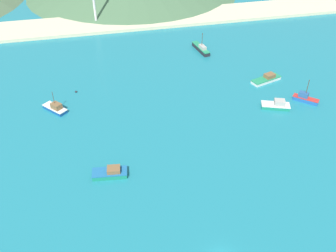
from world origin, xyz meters
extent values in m
cube|color=teal|center=(0.00, 30.00, -0.25)|extent=(260.00, 280.00, 0.50)
cube|color=#198466|center=(-16.86, 24.84, 0.52)|extent=(7.70, 3.87, 1.04)
cube|color=#1E669E|center=(-16.86, 24.84, 1.14)|extent=(7.85, 3.95, 0.20)
cube|color=brown|center=(-15.95, 24.73, 1.70)|extent=(3.06, 2.58, 0.92)
cube|color=#198466|center=(30.07, 41.02, 0.45)|extent=(8.06, 5.46, 0.89)
cube|color=white|center=(30.07, 41.02, 0.99)|extent=(8.22, 5.57, 0.20)
cube|color=#B2ADA3|center=(30.95, 40.70, 1.77)|extent=(3.41, 3.12, 1.36)
cube|color=#14478C|center=(-28.90, 53.15, 0.42)|extent=(6.69, 7.17, 0.85)
cube|color=white|center=(-28.90, 53.15, 0.95)|extent=(6.82, 7.31, 0.20)
cube|color=brown|center=(-28.31, 52.46, 1.80)|extent=(3.27, 3.35, 1.50)
cylinder|color=#4C3823|center=(-28.67, 52.88, 4.30)|extent=(0.14, 0.14, 3.52)
cube|color=#1E5BA8|center=(39.67, 41.86, 0.55)|extent=(6.30, 6.08, 1.09)
cube|color=red|center=(39.67, 41.86, 1.19)|extent=(6.43, 6.20, 0.20)
cube|color=#28568C|center=(39.04, 42.45, 2.03)|extent=(2.86, 2.81, 1.48)
cylinder|color=#4C3823|center=(39.42, 42.10, 4.84)|extent=(0.19, 0.19, 4.13)
cube|color=silver|center=(33.74, 54.81, 0.43)|extent=(10.04, 5.71, 0.86)
cube|color=#238C5B|center=(33.74, 54.81, 0.96)|extent=(10.24, 5.83, 0.20)
cube|color=brown|center=(34.88, 55.16, 1.63)|extent=(3.59, 3.06, 1.14)
cube|color=#232328|center=(20.50, 79.60, 0.64)|extent=(3.65, 10.47, 1.28)
cube|color=#238C5B|center=(20.50, 79.60, 1.38)|extent=(3.72, 10.68, 0.20)
cube|color=#B2ADA3|center=(20.71, 78.33, 1.99)|extent=(2.05, 3.58, 1.03)
cylinder|color=#4C3823|center=(20.60, 79.00, 4.69)|extent=(0.18, 0.18, 4.37)
sphere|color=#232328|center=(-23.10, 61.37, 0.12)|extent=(0.71, 0.71, 0.71)
cube|color=beige|center=(0.00, 111.14, 0.60)|extent=(247.00, 18.88, 1.20)
camera|label=1|loc=(-17.29, -33.53, 56.78)|focal=39.13mm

